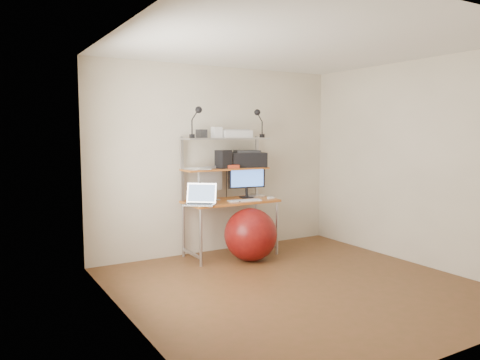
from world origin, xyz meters
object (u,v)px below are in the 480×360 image
object	(u,v)px
monitor_silver	(210,181)
printer	(247,159)
monitor_black	(247,178)
laptop	(201,200)
exercise_ball	(251,235)

from	to	relation	value
monitor_silver	printer	size ratio (longest dim) A/B	0.86
monitor_black	laptop	world-z (taller)	monitor_black
laptop	printer	bearing A→B (deg)	58.47
monitor_black	laptop	size ratio (longest dim) A/B	1.11
exercise_ball	monitor_black	bearing A→B (deg)	64.21
monitor_silver	exercise_ball	distance (m)	0.87
monitor_black	exercise_ball	world-z (taller)	monitor_black
exercise_ball	monitor_silver	bearing A→B (deg)	125.88
monitor_silver	exercise_ball	bearing A→B (deg)	-74.00
monitor_black	laptop	xyz separation A→B (m)	(-0.81, -0.24, -0.21)
monitor_black	monitor_silver	bearing A→B (deg)	-172.41
monitor_silver	exercise_ball	xyz separation A→B (m)	(0.33, -0.46, -0.66)
laptop	printer	world-z (taller)	printer
monitor_silver	laptop	world-z (taller)	monitor_silver
monitor_silver	monitor_black	distance (m)	0.55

